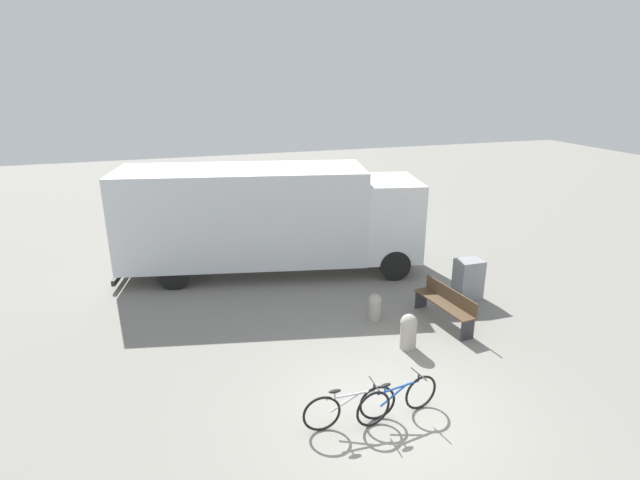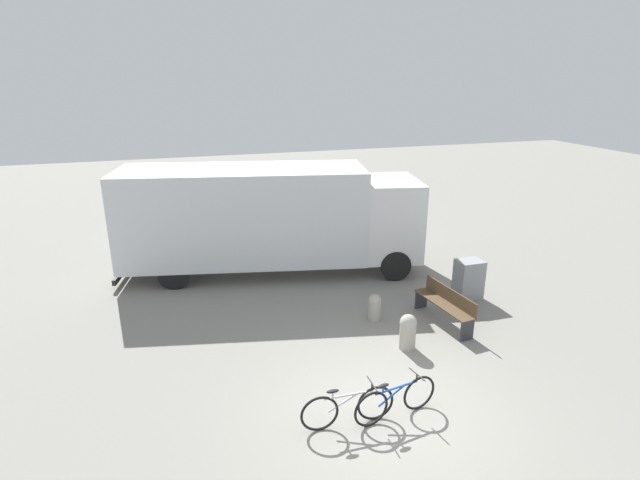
# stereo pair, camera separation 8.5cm
# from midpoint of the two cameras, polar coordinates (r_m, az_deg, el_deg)

# --- Properties ---
(ground_plane) EXTENTS (60.00, 60.00, 0.00)m
(ground_plane) POSITION_cam_midpoint_polar(r_m,az_deg,el_deg) (9.49, 7.59, -18.89)
(ground_plane) COLOR gray
(delivery_truck) EXTENTS (9.06, 4.09, 3.16)m
(delivery_truck) POSITION_cam_midpoint_polar(r_m,az_deg,el_deg) (14.77, -6.22, 2.79)
(delivery_truck) COLOR silver
(delivery_truck) RESTS_ON ground
(park_bench) EXTENTS (0.60, 1.93, 0.86)m
(park_bench) POSITION_cam_midpoint_polar(r_m,az_deg,el_deg) (12.40, 14.00, -7.02)
(park_bench) COLOR brown
(park_bench) RESTS_ON ground
(bicycle_near) EXTENTS (1.68, 0.44, 0.76)m
(bicycle_near) POSITION_cam_midpoint_polar(r_m,az_deg,el_deg) (8.94, 3.14, -18.53)
(bicycle_near) COLOR black
(bicycle_near) RESTS_ON ground
(bicycle_middle) EXTENTS (1.66, 0.44, 0.76)m
(bicycle_middle) POSITION_cam_midpoint_polar(r_m,az_deg,el_deg) (9.19, 8.57, -17.57)
(bicycle_middle) COLOR black
(bicycle_middle) RESTS_ON ground
(bollard_near_bench) EXTENTS (0.37, 0.37, 0.81)m
(bollard_near_bench) POSITION_cam_midpoint_polar(r_m,az_deg,el_deg) (11.17, 9.87, -10.12)
(bollard_near_bench) COLOR #9E998C
(bollard_near_bench) RESTS_ON ground
(bollard_far_bench) EXTENTS (0.32, 0.32, 0.67)m
(bollard_far_bench) POSITION_cam_midpoint_polar(r_m,az_deg,el_deg) (12.31, 6.10, -7.48)
(bollard_far_bench) COLOR #9E998C
(bollard_far_bench) RESTS_ON ground
(utility_box) EXTENTS (0.68, 0.53, 1.06)m
(utility_box) POSITION_cam_midpoint_polar(r_m,az_deg,el_deg) (13.87, 16.41, -4.29)
(utility_box) COLOR gray
(utility_box) RESTS_ON ground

